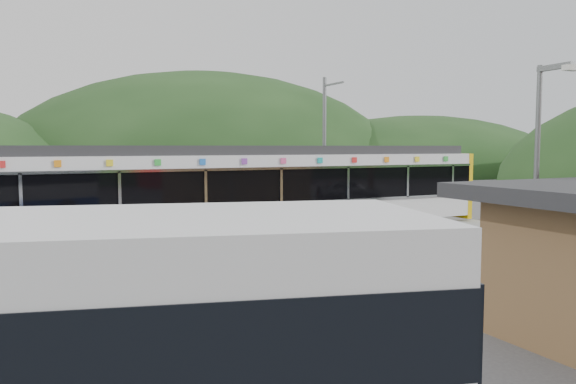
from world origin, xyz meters
name	(u,v)px	position (x,y,z in m)	size (l,w,h in m)	color
ground	(261,275)	(0.00, 0.00, 0.00)	(120.00, 120.00, 0.00)	#4C4C4F
hills	(346,234)	(6.19, 5.29, 0.00)	(146.00, 149.00, 26.00)	#1E3D19
platform	(223,251)	(0.00, 3.30, 0.15)	(26.00, 3.20, 0.30)	#9E9E99
yellow_line	(236,253)	(0.00, 2.00, 0.30)	(26.00, 0.10, 0.01)	yellow
train	(255,188)	(2.30, 6.00, 2.06)	(20.44, 3.01, 3.74)	black
catenary_mast_east	(325,148)	(7.00, 8.56, 3.65)	(0.18, 1.80, 7.00)	slate
lamp_post	(541,163)	(4.53, -5.79, 3.34)	(0.36, 1.00, 5.58)	slate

